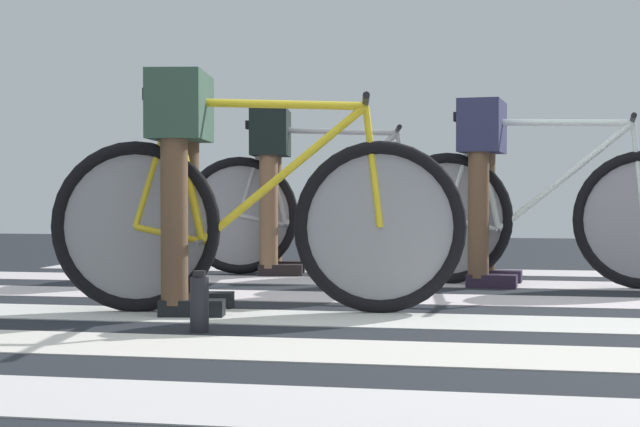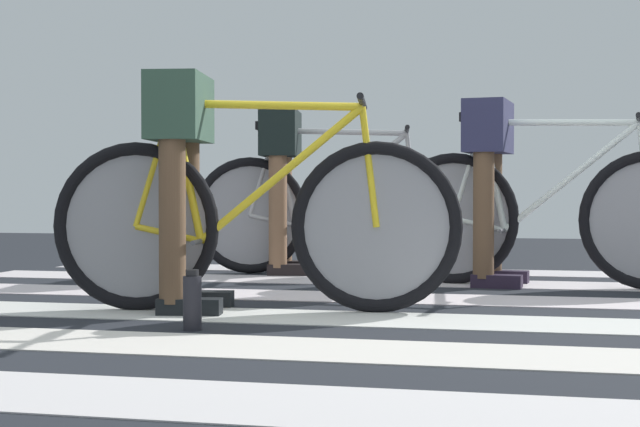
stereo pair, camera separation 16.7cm
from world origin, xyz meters
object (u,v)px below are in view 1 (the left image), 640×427
cyclist_1_of_3 (182,158)px  water_bottle (199,303)px  bicycle_2_of_3 (542,214)px  bicycle_3_of_3 (323,211)px  bicycle_1_of_3 (256,220)px  cyclist_3_of_3 (272,168)px  cyclist_2_of_3 (483,166)px

cyclist_1_of_3 → water_bottle: 0.78m
bicycle_2_of_3 → water_bottle: bearing=-117.8°
cyclist_1_of_3 → bicycle_3_of_3: (0.26, 1.89, -0.26)m
bicycle_1_of_3 → bicycle_2_of_3: (1.23, 1.32, 0.00)m
bicycle_3_of_3 → cyclist_3_of_3: bearing=-180.0°
bicycle_2_of_3 → cyclist_3_of_3: cyclist_3_of_3 is taller
bicycle_1_of_3 → cyclist_2_of_3: (0.92, 1.36, 0.26)m
bicycle_1_of_3 → cyclist_3_of_3: (-0.36, 1.80, 0.26)m
bicycle_2_of_3 → cyclist_3_of_3: 1.67m
cyclist_3_of_3 → bicycle_1_of_3: bearing=-86.8°
cyclist_3_of_3 → cyclist_2_of_3: bearing=-27.1°
bicycle_2_of_3 → bicycle_3_of_3: size_ratio=1.00×
cyclist_3_of_3 → water_bottle: 2.44m
bicycle_3_of_3 → bicycle_2_of_3: bearing=-30.2°
bicycle_1_of_3 → cyclist_3_of_3: 1.85m
cyclist_2_of_3 → bicycle_2_of_3: bearing=0.0°
bicycle_2_of_3 → cyclist_3_of_3: bearing=169.9°
bicycle_3_of_3 → water_bottle: 2.42m
bicycle_2_of_3 → water_bottle: (-1.29, -1.88, -0.28)m
bicycle_1_of_3 → cyclist_1_of_3: bearing=-180.0°
bicycle_2_of_3 → bicycle_1_of_3: bearing=-126.1°
cyclist_1_of_3 → cyclist_3_of_3: 1.84m
bicycle_1_of_3 → bicycle_2_of_3: 1.80m
cyclist_3_of_3 → bicycle_3_of_3: bearing=0.0°
cyclist_1_of_3 → bicycle_3_of_3: 1.92m
bicycle_2_of_3 → water_bottle: bicycle_2_of_3 is taller
cyclist_2_of_3 → bicycle_3_of_3: bearing=160.1°
bicycle_1_of_3 → bicycle_3_of_3: 1.84m
bicycle_1_of_3 → bicycle_3_of_3: same height
bicycle_3_of_3 → cyclist_1_of_3: bearing=-105.8°
bicycle_1_of_3 → bicycle_2_of_3: size_ratio=1.00×
cyclist_2_of_3 → water_bottle: (-0.99, -1.92, -0.54)m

